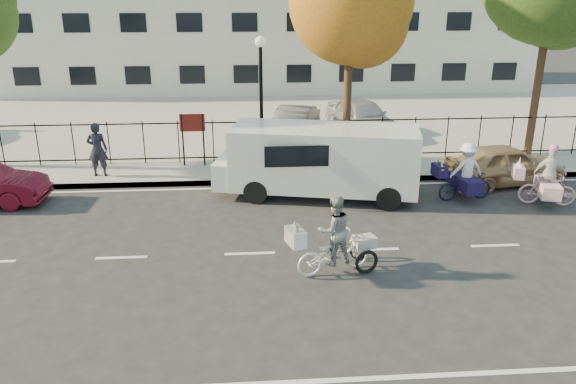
{
  "coord_description": "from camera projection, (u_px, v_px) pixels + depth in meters",
  "views": [
    {
      "loc": [
        0.02,
        -12.05,
        5.92
      ],
      "look_at": [
        1.0,
        1.2,
        1.1
      ],
      "focal_mm": 35.0,
      "sensor_mm": 36.0,
      "label": 1
    }
  ],
  "objects": [
    {
      "name": "white_van",
      "position": [
        320.0,
        159.0,
        16.64
      ],
      "size": [
        6.29,
        3.11,
        2.11
      ],
      "rotation": [
        0.0,
        0.0,
        -0.21
      ],
      "color": "white",
      "rests_on": "ground"
    },
    {
      "name": "tree_mid",
      "position": [
        355.0,
        8.0,
        18.65
      ],
      "size": [
        4.14,
        4.14,
        7.59
      ],
      "color": "#442D1D",
      "rests_on": "ground"
    },
    {
      "name": "unicorn_bike",
      "position": [
        547.0,
        183.0,
        16.1
      ],
      "size": [
        1.86,
        1.33,
        1.83
      ],
      "rotation": [
        0.0,
        0.0,
        1.29
      ],
      "color": "#D4A2AD",
      "rests_on": "ground"
    },
    {
      "name": "iron_fence",
      "position": [
        247.0,
        140.0,
        19.76
      ],
      "size": [
        58.0,
        0.06,
        1.5
      ],
      "primitive_type": null,
      "color": "black",
      "rests_on": "sidewalk"
    },
    {
      "name": "street_sign",
      "position": [
        193.0,
        129.0,
        19.08
      ],
      "size": [
        0.85,
        0.06,
        1.8
      ],
      "color": "black",
      "rests_on": "sidewalk"
    },
    {
      "name": "road_markings",
      "position": [
        250.0,
        254.0,
        13.31
      ],
      "size": [
        60.0,
        9.52,
        0.01
      ],
      "primitive_type": null,
      "color": "silver",
      "rests_on": "ground"
    },
    {
      "name": "ground",
      "position": [
        250.0,
        254.0,
        13.31
      ],
      "size": [
        120.0,
        120.0,
        0.0
      ],
      "primitive_type": "plane",
      "color": "#333334"
    },
    {
      "name": "curb",
      "position": [
        248.0,
        182.0,
        18.02
      ],
      "size": [
        60.0,
        0.1,
        0.15
      ],
      "primitive_type": "cube",
      "color": "#A8A399",
      "rests_on": "ground"
    },
    {
      "name": "bull_bike",
      "position": [
        465.0,
        177.0,
        16.51
      ],
      "size": [
        1.9,
        1.32,
        1.74
      ],
      "rotation": [
        0.0,
        0.0,
        1.7
      ],
      "color": "#0F1335",
      "rests_on": "ground"
    },
    {
      "name": "gold_sedan",
      "position": [
        505.0,
        164.0,
        17.87
      ],
      "size": [
        4.07,
        2.21,
        1.32
      ],
      "primitive_type": "imported",
      "rotation": [
        0.0,
        0.0,
        1.75
      ],
      "color": "tan",
      "rests_on": "ground"
    },
    {
      "name": "lamppost",
      "position": [
        261.0,
        78.0,
        18.66
      ],
      "size": [
        0.36,
        0.36,
        4.33
      ],
      "color": "black",
      "rests_on": "sidewalk"
    },
    {
      "name": "zebra_trike",
      "position": [
        334.0,
        243.0,
        12.23
      ],
      "size": [
        2.1,
        1.27,
        1.8
      ],
      "rotation": [
        0.0,
        0.0,
        1.87
      ],
      "color": "white",
      "rests_on": "ground"
    },
    {
      "name": "parking_lot",
      "position": [
        247.0,
        116.0,
        27.35
      ],
      "size": [
        60.0,
        15.6,
        0.15
      ],
      "primitive_type": "cube",
      "color": "#A8A399",
      "rests_on": "ground"
    },
    {
      "name": "lot_car_c",
      "position": [
        293.0,
        125.0,
        22.4
      ],
      "size": [
        2.63,
        4.24,
        1.32
      ],
      "primitive_type": "imported",
      "rotation": [
        0.0,
        0.0,
        -0.33
      ],
      "color": "#52545B",
      "rests_on": "parking_lot"
    },
    {
      "name": "pedestrian",
      "position": [
        97.0,
        149.0,
        18.11
      ],
      "size": [
        0.66,
        0.44,
        1.77
      ],
      "primitive_type": "imported",
      "rotation": [
        0.0,
        0.0,
        3.12
      ],
      "color": "black",
      "rests_on": "sidewalk"
    },
    {
      "name": "sidewalk",
      "position": [
        248.0,
        172.0,
        19.01
      ],
      "size": [
        60.0,
        2.2,
        0.15
      ],
      "primitive_type": "cube",
      "color": "#A8A399",
      "rests_on": "ground"
    },
    {
      "name": "lot_car_d",
      "position": [
        362.0,
        116.0,
        23.49
      ],
      "size": [
        2.85,
        4.64,
        1.48
      ],
      "primitive_type": "imported",
      "rotation": [
        0.0,
        0.0,
        0.27
      ],
      "color": "#A1A4A8",
      "rests_on": "parking_lot"
    },
    {
      "name": "building",
      "position": [
        245.0,
        38.0,
        35.73
      ],
      "size": [
        34.0,
        10.0,
        6.0
      ],
      "primitive_type": "cube",
      "color": "silver",
      "rests_on": "ground"
    }
  ]
}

